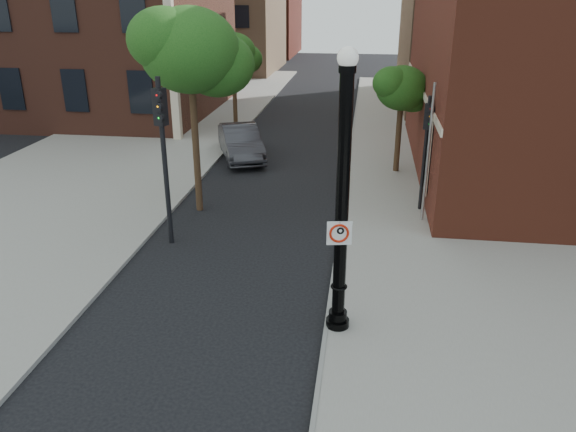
# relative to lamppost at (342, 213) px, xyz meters

# --- Properties ---
(ground) EXTENTS (120.00, 120.00, 0.00)m
(ground) POSITION_rel_lamppost_xyz_m (-2.31, -0.57, -2.98)
(ground) COLOR black
(ground) RESTS_ON ground
(sidewalk_right) EXTENTS (8.00, 60.00, 0.12)m
(sidewalk_right) POSITION_rel_lamppost_xyz_m (3.69, 9.43, -2.92)
(sidewalk_right) COLOR gray
(sidewalk_right) RESTS_ON ground
(sidewalk_left) EXTENTS (10.00, 50.00, 0.12)m
(sidewalk_left) POSITION_rel_lamppost_xyz_m (-11.31, 17.43, -2.92)
(sidewalk_left) COLOR gray
(sidewalk_left) RESTS_ON ground
(curb_edge) EXTENTS (0.10, 60.00, 0.14)m
(curb_edge) POSITION_rel_lamppost_xyz_m (-0.26, 9.43, -2.91)
(curb_edge) COLOR gray
(curb_edge) RESTS_ON ground
(bg_building_tan_a) EXTENTS (12.00, 12.00, 12.00)m
(bg_building_tan_a) POSITION_rel_lamppost_xyz_m (-14.31, 43.43, 3.02)
(bg_building_tan_a) COLOR #9A7454
(bg_building_tan_a) RESTS_ON ground
(bg_building_red) EXTENTS (12.00, 12.00, 10.00)m
(bg_building_red) POSITION_rel_lamppost_xyz_m (-14.31, 57.43, 2.02)
(bg_building_red) COLOR #5F2216
(bg_building_red) RESTS_ON ground
(lamppost) EXTENTS (0.55, 0.55, 6.46)m
(lamppost) POSITION_rel_lamppost_xyz_m (0.00, 0.00, 0.00)
(lamppost) COLOR black
(lamppost) RESTS_ON ground
(no_parking_sign) EXTENTS (0.55, 0.14, 0.55)m
(no_parking_sign) POSITION_rel_lamppost_xyz_m (-0.03, -0.16, -0.40)
(no_parking_sign) COLOR white
(no_parking_sign) RESTS_ON ground
(parked_car) EXTENTS (3.22, 4.99, 1.55)m
(parked_car) POSITION_rel_lamppost_xyz_m (-5.34, 13.72, -2.21)
(parked_car) COLOR #302F34
(parked_car) RESTS_ON ground
(traffic_signal_left) EXTENTS (0.40, 0.45, 5.18)m
(traffic_signal_left) POSITION_rel_lamppost_xyz_m (-5.50, 4.17, 0.50)
(traffic_signal_left) COLOR black
(traffic_signal_left) RESTS_ON ground
(traffic_signal_right) EXTENTS (0.30, 0.36, 4.16)m
(traffic_signal_right) POSITION_rel_lamppost_xyz_m (2.49, 7.93, -0.18)
(traffic_signal_right) COLOR black
(traffic_signal_right) RESTS_ON ground
(utility_pole) EXTENTS (0.10, 0.10, 4.76)m
(utility_pole) POSITION_rel_lamppost_xyz_m (2.49, 6.92, -0.61)
(utility_pole) COLOR #999999
(utility_pole) RESTS_ON ground
(street_tree_a) EXTENTS (3.88, 3.51, 7.00)m
(street_tree_a) POSITION_rel_lamppost_xyz_m (-5.37, 7.11, 2.55)
(street_tree_a) COLOR #352515
(street_tree_a) RESTS_ON ground
(street_tree_b) EXTENTS (2.92, 2.64, 5.27)m
(street_tree_b) POSITION_rel_lamppost_xyz_m (-6.91, 19.64, 1.17)
(street_tree_b) COLOR #352515
(street_tree_b) RESTS_ON ground
(street_tree_c) EXTENTS (2.54, 2.30, 4.58)m
(street_tree_c) POSITION_rel_lamppost_xyz_m (1.84, 12.45, 0.62)
(street_tree_c) COLOR #352515
(street_tree_c) RESTS_ON ground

